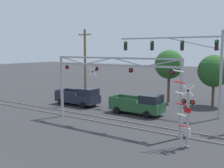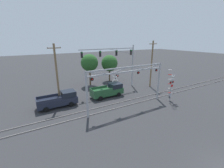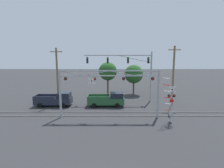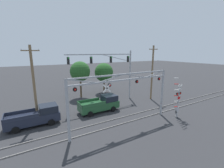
{
  "view_description": "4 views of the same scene",
  "coord_description": "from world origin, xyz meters",
  "px_view_note": "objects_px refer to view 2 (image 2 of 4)",
  "views": [
    {
      "loc": [
        13.16,
        -5.99,
        6.43
      ],
      "look_at": [
        -1.62,
        15.32,
        3.25
      ],
      "focal_mm": 45.0,
      "sensor_mm": 36.0,
      "label": 1
    },
    {
      "loc": [
        -11.67,
        -2.71,
        9.37
      ],
      "look_at": [
        -1.15,
        15.45,
        2.98
      ],
      "focal_mm": 24.0,
      "sensor_mm": 36.0,
      "label": 2
    },
    {
      "loc": [
        0.35,
        -7.58,
        7.38
      ],
      "look_at": [
        0.38,
        15.64,
        3.77
      ],
      "focal_mm": 28.0,
      "sensor_mm": 36.0,
      "label": 3
    },
    {
      "loc": [
        -8.84,
        0.57,
        8.03
      ],
      "look_at": [
        0.31,
        16.08,
        4.13
      ],
      "focal_mm": 24.0,
      "sensor_mm": 36.0,
      "label": 4
    }
  ],
  "objects_px": {
    "crossing_gantry": "(128,80)",
    "traffic_signal_span": "(120,58)",
    "utility_pole_right": "(152,64)",
    "background_tree_far_left_verge": "(109,63)",
    "pickup_truck_lead": "(108,91)",
    "background_tree_beyond_span": "(90,63)",
    "crossing_signal_mast": "(171,89)",
    "utility_pole_left": "(57,74)",
    "pickup_truck_following": "(59,100)"
  },
  "relations": [
    {
      "from": "pickup_truck_following",
      "to": "crossing_gantry",
      "type": "bearing_deg",
      "value": -31.74
    },
    {
      "from": "crossing_gantry",
      "to": "traffic_signal_span",
      "type": "height_order",
      "value": "traffic_signal_span"
    },
    {
      "from": "background_tree_far_left_verge",
      "to": "crossing_signal_mast",
      "type": "bearing_deg",
      "value": -81.21
    },
    {
      "from": "traffic_signal_span",
      "to": "pickup_truck_following",
      "type": "bearing_deg",
      "value": -167.43
    },
    {
      "from": "utility_pole_right",
      "to": "background_tree_far_left_verge",
      "type": "bearing_deg",
      "value": 121.64
    },
    {
      "from": "utility_pole_right",
      "to": "background_tree_beyond_span",
      "type": "xyz_separation_m",
      "value": [
        -10.03,
        7.21,
        -0.01
      ]
    },
    {
      "from": "pickup_truck_lead",
      "to": "utility_pole_right",
      "type": "xyz_separation_m",
      "value": [
        9.85,
        0.42,
        3.66
      ]
    },
    {
      "from": "utility_pole_left",
      "to": "traffic_signal_span",
      "type": "bearing_deg",
      "value": 8.62
    },
    {
      "from": "traffic_signal_span",
      "to": "crossing_signal_mast",
      "type": "bearing_deg",
      "value": -71.64
    },
    {
      "from": "crossing_gantry",
      "to": "utility_pole_left",
      "type": "distance_m",
      "value": 10.05
    },
    {
      "from": "crossing_gantry",
      "to": "background_tree_beyond_span",
      "type": "height_order",
      "value": "background_tree_beyond_span"
    },
    {
      "from": "crossing_gantry",
      "to": "background_tree_beyond_span",
      "type": "relative_size",
      "value": 1.9
    },
    {
      "from": "crossing_signal_mast",
      "to": "utility_pole_right",
      "type": "relative_size",
      "value": 0.57
    },
    {
      "from": "utility_pole_right",
      "to": "background_tree_far_left_verge",
      "type": "height_order",
      "value": "utility_pole_right"
    },
    {
      "from": "traffic_signal_span",
      "to": "utility_pole_left",
      "type": "distance_m",
      "value": 12.11
    },
    {
      "from": "background_tree_beyond_span",
      "to": "background_tree_far_left_verge",
      "type": "xyz_separation_m",
      "value": [
        5.09,
        0.81,
        -0.61
      ]
    },
    {
      "from": "crossing_signal_mast",
      "to": "utility_pole_left",
      "type": "xyz_separation_m",
      "value": [
        -15.02,
        7.59,
        2.49
      ]
    },
    {
      "from": "pickup_truck_following",
      "to": "background_tree_beyond_span",
      "type": "distance_m",
      "value": 11.45
    },
    {
      "from": "background_tree_far_left_verge",
      "to": "pickup_truck_lead",
      "type": "bearing_deg",
      "value": -120.23
    },
    {
      "from": "background_tree_beyond_span",
      "to": "crossing_gantry",
      "type": "bearing_deg",
      "value": -87.99
    },
    {
      "from": "crossing_signal_mast",
      "to": "background_tree_beyond_span",
      "type": "height_order",
      "value": "background_tree_beyond_span"
    },
    {
      "from": "utility_pole_left",
      "to": "crossing_gantry",
      "type": "bearing_deg",
      "value": -36.66
    },
    {
      "from": "crossing_gantry",
      "to": "background_tree_far_left_verge",
      "type": "height_order",
      "value": "background_tree_far_left_verge"
    },
    {
      "from": "pickup_truck_lead",
      "to": "background_tree_far_left_verge",
      "type": "relative_size",
      "value": 0.93
    },
    {
      "from": "pickup_truck_lead",
      "to": "background_tree_far_left_verge",
      "type": "xyz_separation_m",
      "value": [
        4.91,
        8.43,
        3.04
      ]
    },
    {
      "from": "background_tree_beyond_span",
      "to": "utility_pole_right",
      "type": "bearing_deg",
      "value": -35.72
    },
    {
      "from": "pickup_truck_lead",
      "to": "utility_pole_right",
      "type": "height_order",
      "value": "utility_pole_right"
    },
    {
      "from": "crossing_gantry",
      "to": "crossing_signal_mast",
      "type": "xyz_separation_m",
      "value": [
        6.97,
        -1.59,
        -1.95
      ]
    },
    {
      "from": "traffic_signal_span",
      "to": "utility_pole_right",
      "type": "bearing_deg",
      "value": -22.37
    },
    {
      "from": "pickup_truck_lead",
      "to": "traffic_signal_span",
      "type": "bearing_deg",
      "value": 33.96
    },
    {
      "from": "traffic_signal_span",
      "to": "utility_pole_right",
      "type": "relative_size",
      "value": 1.22
    },
    {
      "from": "crossing_gantry",
      "to": "crossing_signal_mast",
      "type": "relative_size",
      "value": 2.37
    },
    {
      "from": "crossing_signal_mast",
      "to": "utility_pole_left",
      "type": "relative_size",
      "value": 0.59
    },
    {
      "from": "traffic_signal_span",
      "to": "utility_pole_right",
      "type": "distance_m",
      "value": 6.3
    },
    {
      "from": "background_tree_far_left_verge",
      "to": "traffic_signal_span",
      "type": "bearing_deg",
      "value": -97.95
    },
    {
      "from": "pickup_truck_lead",
      "to": "background_tree_far_left_verge",
      "type": "height_order",
      "value": "background_tree_far_left_verge"
    },
    {
      "from": "background_tree_beyond_span",
      "to": "background_tree_far_left_verge",
      "type": "relative_size",
      "value": 1.09
    },
    {
      "from": "pickup_truck_lead",
      "to": "pickup_truck_following",
      "type": "bearing_deg",
      "value": 179.42
    },
    {
      "from": "crossing_signal_mast",
      "to": "pickup_truck_lead",
      "type": "relative_size",
      "value": 0.94
    },
    {
      "from": "utility_pole_right",
      "to": "pickup_truck_following",
      "type": "bearing_deg",
      "value": -178.9
    },
    {
      "from": "crossing_signal_mast",
      "to": "utility_pole_right",
      "type": "xyz_separation_m",
      "value": [
        2.61,
        7.03,
        2.62
      ]
    },
    {
      "from": "pickup_truck_lead",
      "to": "background_tree_beyond_span",
      "type": "height_order",
      "value": "background_tree_beyond_span"
    },
    {
      "from": "utility_pole_left",
      "to": "utility_pole_right",
      "type": "relative_size",
      "value": 0.97
    },
    {
      "from": "utility_pole_right",
      "to": "background_tree_far_left_verge",
      "type": "relative_size",
      "value": 1.54
    },
    {
      "from": "pickup_truck_lead",
      "to": "crossing_signal_mast",
      "type": "bearing_deg",
      "value": -42.39
    },
    {
      "from": "utility_pole_left",
      "to": "pickup_truck_following",
      "type": "bearing_deg",
      "value": -102.03
    },
    {
      "from": "traffic_signal_span",
      "to": "background_tree_far_left_verge",
      "type": "bearing_deg",
      "value": 82.05
    },
    {
      "from": "pickup_truck_lead",
      "to": "background_tree_beyond_span",
      "type": "bearing_deg",
      "value": 91.3
    },
    {
      "from": "pickup_truck_lead",
      "to": "background_tree_beyond_span",
      "type": "distance_m",
      "value": 8.46
    },
    {
      "from": "crossing_signal_mast",
      "to": "pickup_truck_following",
      "type": "bearing_deg",
      "value": 156.26
    }
  ]
}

